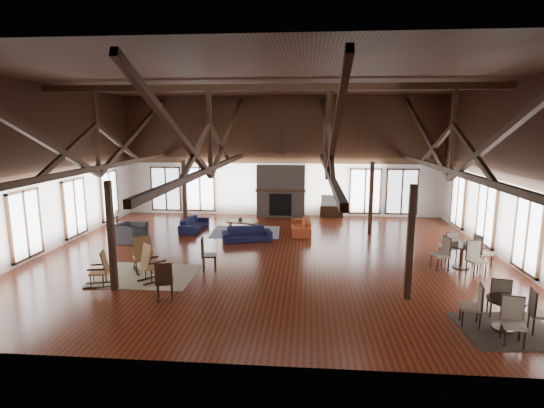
# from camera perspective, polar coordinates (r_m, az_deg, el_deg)

# --- Properties ---
(floor) EXTENTS (16.00, 16.00, 0.00)m
(floor) POSITION_cam_1_polar(r_m,az_deg,el_deg) (15.08, -0.47, -6.91)
(floor) COLOR maroon
(floor) RESTS_ON ground
(ceiling) EXTENTS (16.00, 14.00, 0.02)m
(ceiling) POSITION_cam_1_polar(r_m,az_deg,el_deg) (14.48, -0.50, 16.40)
(ceiling) COLOR black
(ceiling) RESTS_ON wall_back
(wall_back) EXTENTS (16.00, 0.02, 6.00)m
(wall_back) POSITION_cam_1_polar(r_m,az_deg,el_deg) (21.43, 1.28, 6.40)
(wall_back) COLOR white
(wall_back) RESTS_ON floor
(wall_front) EXTENTS (16.00, 0.02, 6.00)m
(wall_front) POSITION_cam_1_polar(r_m,az_deg,el_deg) (7.60, -5.42, -0.89)
(wall_front) COLOR white
(wall_front) RESTS_ON floor
(wall_left) EXTENTS (0.02, 14.00, 6.00)m
(wall_left) POSITION_cam_1_polar(r_m,az_deg,el_deg) (17.18, -28.19, 4.20)
(wall_left) COLOR white
(wall_left) RESTS_ON floor
(wall_right) EXTENTS (0.02, 14.00, 6.00)m
(wall_right) POSITION_cam_1_polar(r_m,az_deg,el_deg) (15.87, 29.70, 3.66)
(wall_right) COLOR white
(wall_right) RESTS_ON floor
(roof_truss) EXTENTS (15.60, 14.07, 3.14)m
(roof_truss) POSITION_cam_1_polar(r_m,az_deg,el_deg) (14.41, -0.49, 8.58)
(roof_truss) COLOR black
(roof_truss) RESTS_ON wall_back
(post_grid) EXTENTS (8.16, 7.16, 3.05)m
(post_grid) POSITION_cam_1_polar(r_m,az_deg,el_deg) (14.70, -0.47, -1.23)
(post_grid) COLOR black
(post_grid) RESTS_ON floor
(fireplace) EXTENTS (2.50, 0.69, 2.60)m
(fireplace) POSITION_cam_1_polar(r_m,az_deg,el_deg) (21.29, 1.20, 1.74)
(fireplace) COLOR #716156
(fireplace) RESTS_ON floor
(ceiling_fan) EXTENTS (1.60, 1.60, 0.75)m
(ceiling_fan) POSITION_cam_1_polar(r_m,az_deg,el_deg) (13.38, 1.26, 7.17)
(ceiling_fan) COLOR black
(ceiling_fan) RESTS_ON roof_truss
(sofa_navy_front) EXTENTS (2.07, 1.29, 0.56)m
(sofa_navy_front) POSITION_cam_1_polar(r_m,az_deg,el_deg) (16.87, -3.38, -4.06)
(sofa_navy_front) COLOR #131635
(sofa_navy_front) RESTS_ON floor
(sofa_navy_left) EXTENTS (1.98, 0.92, 0.56)m
(sofa_navy_left) POSITION_cam_1_polar(r_m,az_deg,el_deg) (18.88, -10.42, -2.66)
(sofa_navy_left) COLOR #131636
(sofa_navy_left) RESTS_ON floor
(sofa_orange) EXTENTS (2.07, 0.91, 0.59)m
(sofa_orange) POSITION_cam_1_polar(r_m,az_deg,el_deg) (18.16, 3.91, -2.98)
(sofa_orange) COLOR #A64020
(sofa_orange) RESTS_ON floor
(coffee_table) EXTENTS (1.37, 0.91, 0.48)m
(coffee_table) POSITION_cam_1_polar(r_m,az_deg,el_deg) (18.24, -3.98, -2.50)
(coffee_table) COLOR brown
(coffee_table) RESTS_ON floor
(vase) EXTENTS (0.22, 0.22, 0.20)m
(vase) POSITION_cam_1_polar(r_m,az_deg,el_deg) (18.25, -4.28, -2.00)
(vase) COLOR #B2B2B2
(vase) RESTS_ON coffee_table
(armchair) EXTENTS (1.30, 1.19, 0.74)m
(armchair) POSITION_cam_1_polar(r_m,az_deg,el_deg) (17.59, -18.57, -3.69)
(armchair) COLOR #27282A
(armchair) RESTS_ON floor
(side_table_lamp) EXTENTS (0.46, 0.46, 1.18)m
(side_table_lamp) POSITION_cam_1_polar(r_m,az_deg,el_deg) (18.51, -20.09, -2.87)
(side_table_lamp) COLOR black
(side_table_lamp) RESTS_ON floor
(rocking_chair_a) EXTENTS (0.87, 1.01, 1.15)m
(rocking_chair_a) POSITION_cam_1_polar(r_m,az_deg,el_deg) (13.87, -17.02, -6.58)
(rocking_chair_a) COLOR #A0663C
(rocking_chair_a) RESTS_ON floor
(rocking_chair_b) EXTENTS (0.95, 0.96, 1.14)m
(rocking_chair_b) POSITION_cam_1_polar(r_m,az_deg,el_deg) (12.98, -16.04, -7.73)
(rocking_chair_b) COLOR #A0663C
(rocking_chair_b) RESTS_ON floor
(rocking_chair_c) EXTENTS (0.87, 0.60, 1.02)m
(rocking_chair_c) POSITION_cam_1_polar(r_m,az_deg,el_deg) (13.12, -21.98, -8.16)
(rocking_chair_c) COLOR #A0663C
(rocking_chair_c) RESTS_ON floor
(side_chair_a) EXTENTS (0.51, 0.51, 1.07)m
(side_chair_a) POSITION_cam_1_polar(r_m,az_deg,el_deg) (13.55, -8.89, -6.30)
(side_chair_a) COLOR black
(side_chair_a) RESTS_ON floor
(side_chair_b) EXTENTS (0.54, 0.54, 1.04)m
(side_chair_b) POSITION_cam_1_polar(r_m,az_deg,el_deg) (11.50, -14.31, -9.65)
(side_chair_b) COLOR black
(side_chair_b) RESTS_ON floor
(cafe_table_near) EXTENTS (1.92, 1.92, 0.98)m
(cafe_table_near) POSITION_cam_1_polar(r_m,az_deg,el_deg) (11.02, 28.89, -12.19)
(cafe_table_near) COLOR black
(cafe_table_near) RESTS_ON floor
(cafe_table_far) EXTENTS (2.04, 2.04, 1.04)m
(cafe_table_far) POSITION_cam_1_polar(r_m,az_deg,el_deg) (14.95, 24.16, -5.92)
(cafe_table_far) COLOR black
(cafe_table_far) RESTS_ON floor
(cup_near) EXTENTS (0.17, 0.17, 0.10)m
(cup_near) POSITION_cam_1_polar(r_m,az_deg,el_deg) (10.90, 29.33, -10.98)
(cup_near) COLOR #B2B2B2
(cup_near) RESTS_ON cafe_table_near
(cup_far) EXTENTS (0.17, 0.17, 0.11)m
(cup_far) POSITION_cam_1_polar(r_m,az_deg,el_deg) (14.86, 24.53, -4.90)
(cup_far) COLOR #B2B2B2
(cup_far) RESTS_ON cafe_table_far
(tv_console) EXTENTS (1.13, 0.42, 0.56)m
(tv_console) POSITION_cam_1_polar(r_m,az_deg,el_deg) (21.53, 7.99, -0.98)
(tv_console) COLOR black
(tv_console) RESTS_ON floor
(television) EXTENTS (0.98, 0.15, 0.57)m
(television) POSITION_cam_1_polar(r_m,az_deg,el_deg) (21.43, 7.94, 0.50)
(television) COLOR #B2B2B2
(television) RESTS_ON tv_console
(rug_tan) EXTENTS (2.94, 2.32, 0.01)m
(rug_tan) POSITION_cam_1_polar(r_m,az_deg,el_deg) (13.66, -16.45, -9.19)
(rug_tan) COLOR tan
(rug_tan) RESTS_ON floor
(rug_navy) EXTENTS (3.00, 2.31, 0.01)m
(rug_navy) POSITION_cam_1_polar(r_m,az_deg,el_deg) (18.34, -3.56, -3.78)
(rug_navy) COLOR #1A1C4B
(rug_navy) RESTS_ON floor
(rug_dark) EXTENTS (2.21, 2.04, 0.01)m
(rug_dark) POSITION_cam_1_polar(r_m,az_deg,el_deg) (11.18, 29.07, -14.59)
(rug_dark) COLOR black
(rug_dark) RESTS_ON floor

